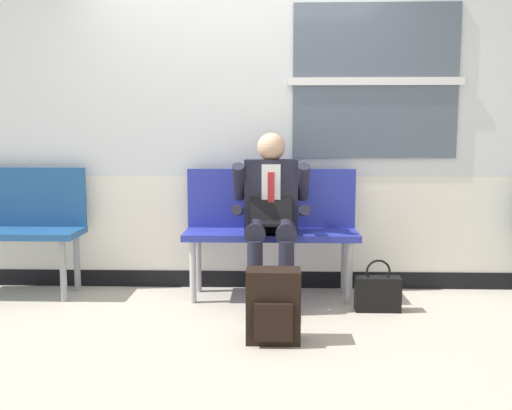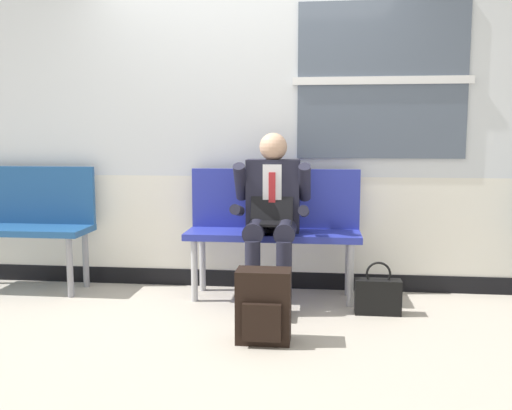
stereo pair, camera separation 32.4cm
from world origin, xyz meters
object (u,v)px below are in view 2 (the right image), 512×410
object	(u,v)px
person_seated	(272,212)
backpack	(263,307)
bench_empty	(25,218)
bench_with_person	(274,221)
handbag	(378,296)

from	to	relation	value
person_seated	backpack	distance (m)	0.94
bench_empty	backpack	bearing A→B (deg)	-26.23
person_seated	bench_with_person	bearing A→B (deg)	90.00
bench_with_person	bench_empty	world-z (taller)	bench_empty
person_seated	bench_empty	bearing A→B (deg)	174.25
person_seated	backpack	bearing A→B (deg)	-88.62
bench_empty	person_seated	world-z (taller)	person_seated
person_seated	backpack	size ratio (longest dim) A/B	2.83
bench_empty	person_seated	size ratio (longest dim) A/B	0.87
bench_with_person	bench_empty	xyz separation A→B (m)	(-2.04, -0.00, -0.00)
backpack	handbag	distance (m)	0.98
bench_with_person	backpack	bearing A→B (deg)	-88.90
person_seated	handbag	bearing A→B (deg)	-13.43
bench_with_person	person_seated	distance (m)	0.23
bench_empty	handbag	xyz separation A→B (m)	(2.81, -0.39, -0.45)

